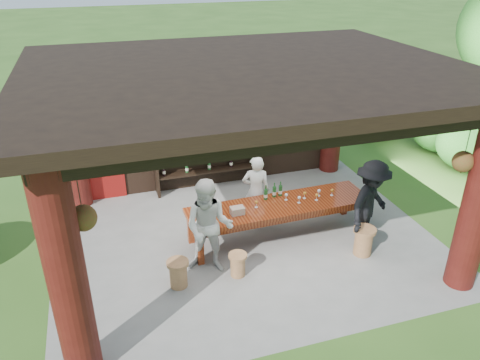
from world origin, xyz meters
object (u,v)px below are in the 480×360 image
object	(u,v)px
guest_man	(370,205)
wine_shelf	(209,144)
tasting_table	(279,209)
stool_near_right	(363,240)
guest_woman	(209,227)
stool_near_left	(238,264)
stool_far_left	(178,273)
host	(256,191)
napkin_basket	(237,211)

from	to	relation	value
guest_man	wine_shelf	bearing A→B (deg)	93.45
tasting_table	stool_near_right	bearing A→B (deg)	-38.66
tasting_table	guest_woman	bearing A→B (deg)	-157.82
stool_near_left	stool_far_left	xyz separation A→B (m)	(-1.07, 0.02, 0.04)
stool_near_left	host	world-z (taller)	host
stool_near_left	napkin_basket	distance (m)	1.06
stool_near_left	stool_far_left	world-z (taller)	stool_far_left
tasting_table	stool_far_left	bearing A→B (deg)	-157.13
guest_woman	guest_man	bearing A→B (deg)	20.71
guest_woman	napkin_basket	bearing A→B (deg)	61.39
host	guest_man	bearing A→B (deg)	159.10
wine_shelf	stool_far_left	bearing A→B (deg)	-112.34
stool_near_left	guest_man	xyz separation A→B (m)	(2.70, 0.18, 0.67)
wine_shelf	stool_far_left	world-z (taller)	wine_shelf
tasting_table	stool_near_right	xyz separation A→B (m)	(1.31, -1.05, -0.34)
tasting_table	stool_far_left	size ratio (longest dim) A/B	7.31
stool_far_left	wine_shelf	bearing A→B (deg)	67.66
stool_far_left	guest_man	size ratio (longest dim) A/B	0.28
stool_near_left	host	bearing A→B (deg)	60.77
napkin_basket	wine_shelf	bearing A→B (deg)	87.67
wine_shelf	napkin_basket	bearing A→B (deg)	-92.33
wine_shelf	guest_woman	xyz separation A→B (m)	(-0.79, -3.18, -0.25)
wine_shelf	stool_near_left	size ratio (longest dim) A/B	5.88
stool_far_left	napkin_basket	distance (m)	1.65
tasting_table	stool_near_right	size ratio (longest dim) A/B	6.57
stool_near_left	napkin_basket	size ratio (longest dim) A/B	1.70
host	napkin_basket	xyz separation A→B (m)	(-0.62, -0.71, 0.04)
stool_near_right	stool_far_left	bearing A→B (deg)	178.15
stool_near_right	napkin_basket	distance (m)	2.47
tasting_table	napkin_basket	world-z (taller)	napkin_basket
stool_near_right	stool_far_left	world-z (taller)	stool_near_right
tasting_table	stool_near_left	distance (m)	1.56
stool_near_right	guest_man	distance (m)	0.69
stool_near_left	stool_near_right	bearing A→B (deg)	-2.09
stool_near_right	guest_man	xyz separation A→B (m)	(0.23, 0.27, 0.60)
wine_shelf	stool_near_left	bearing A→B (deg)	-95.88
guest_man	napkin_basket	world-z (taller)	guest_man
guest_man	stool_near_left	bearing A→B (deg)	152.02
stool_far_left	napkin_basket	world-z (taller)	napkin_basket
stool_far_left	stool_near_left	bearing A→B (deg)	-1.27
tasting_table	stool_near_right	world-z (taller)	tasting_table
stool_near_left	guest_woman	size ratio (longest dim) A/B	0.25
stool_far_left	host	bearing A→B (deg)	38.43
wine_shelf	napkin_basket	xyz separation A→B (m)	(-0.11, -2.64, -0.32)
tasting_table	host	xyz separation A→B (m)	(-0.28, 0.60, 0.15)
napkin_basket	stool_far_left	bearing A→B (deg)	-147.94
guest_woman	stool_far_left	bearing A→B (deg)	-132.20
stool_near_left	napkin_basket	world-z (taller)	napkin_basket
stool_near_right	host	xyz separation A→B (m)	(-1.60, 1.65, 0.48)
host	guest_man	xyz separation A→B (m)	(1.82, -1.39, 0.12)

